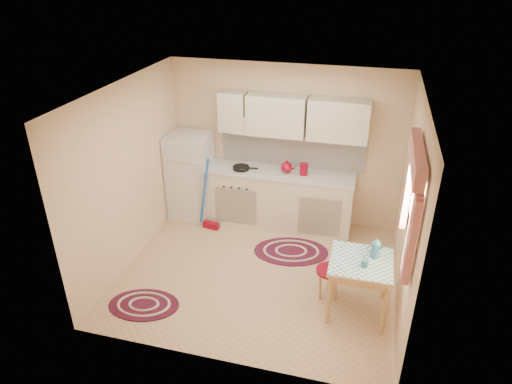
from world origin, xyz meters
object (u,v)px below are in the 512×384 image
at_px(fridge, 191,176).
at_px(base_cabinets, 280,200).
at_px(table, 358,286).
at_px(stool, 328,283).

distance_m(fridge, base_cabinets, 1.48).
relative_size(table, stool, 1.71).
bearing_deg(table, fridge, 148.96).
bearing_deg(table, base_cabinets, 127.59).
distance_m(fridge, stool, 2.91).
bearing_deg(stool, table, -23.45).
height_order(fridge, stool, fridge).
xyz_separation_m(fridge, base_cabinets, (1.46, 0.05, -0.26)).
distance_m(base_cabinets, table, 2.18).
xyz_separation_m(base_cabinets, stool, (0.97, -1.57, -0.23)).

